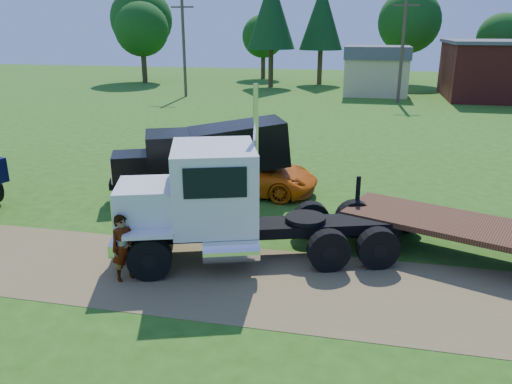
% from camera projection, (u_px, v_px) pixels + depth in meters
% --- Properties ---
extents(ground, '(140.00, 140.00, 0.00)m').
position_uv_depth(ground, '(234.00, 280.00, 13.42)').
color(ground, '#285512').
rests_on(ground, ground).
extents(dirt_track, '(120.00, 4.20, 0.01)m').
position_uv_depth(dirt_track, '(234.00, 280.00, 13.41)').
color(dirt_track, brown).
rests_on(dirt_track, ground).
extents(white_semi_tractor, '(8.39, 4.98, 4.98)m').
position_uv_depth(white_semi_tractor, '(218.00, 203.00, 14.20)').
color(white_semi_tractor, black).
rests_on(white_semi_tractor, ground).
extents(black_dump_truck, '(6.98, 4.59, 3.02)m').
position_uv_depth(black_dump_truck, '(207.00, 155.00, 19.66)').
color(black_dump_truck, black).
rests_on(black_dump_truck, ground).
extents(orange_pickup, '(5.64, 3.01, 1.51)m').
position_uv_depth(orange_pickup, '(251.00, 174.00, 20.37)').
color(orange_pickup, orange).
rests_on(orange_pickup, ground).
extents(flatbed_trailer, '(7.87, 4.88, 1.94)m').
position_uv_depth(flatbed_trailer, '(477.00, 234.00, 14.32)').
color(flatbed_trailer, '#351C11').
rests_on(flatbed_trailer, ground).
extents(spectator_a, '(0.78, 0.80, 1.85)m').
position_uv_depth(spectator_a, '(124.00, 248.00, 13.18)').
color(spectator_a, '#999999').
rests_on(spectator_a, ground).
extents(spectator_b, '(0.80, 0.63, 1.62)m').
position_uv_depth(spectator_b, '(257.00, 169.00, 20.93)').
color(spectator_b, '#999999').
rests_on(spectator_b, ground).
extents(tan_shed, '(6.20, 5.40, 4.70)m').
position_uv_depth(tan_shed, '(376.00, 70.00, 48.93)').
color(tan_shed, tan).
rests_on(tan_shed, ground).
extents(utility_poles, '(42.20, 0.28, 9.00)m').
position_uv_depth(utility_poles, '(402.00, 48.00, 43.17)').
color(utility_poles, '#4E3B2C').
rests_on(utility_poles, ground).
extents(tree_row, '(60.81, 14.87, 11.88)m').
position_uv_depth(tree_row, '(358.00, 23.00, 56.78)').
color(tree_row, '#322314').
rests_on(tree_row, ground).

